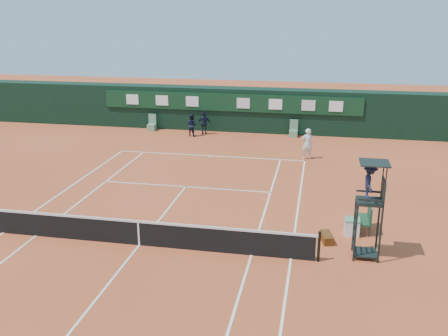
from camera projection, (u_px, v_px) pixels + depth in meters
The scene contains 14 objects.
ground at pixel (139, 245), 18.13m from camera, with size 90.00×90.00×0.00m, color #C4562E.
court_lines at pixel (139, 245), 18.13m from camera, with size 11.05×23.85×0.01m.
tennis_net at pixel (139, 232), 17.98m from camera, with size 12.90×0.10×1.10m.
back_wall at pixel (231, 109), 35.21m from camera, with size 40.00×1.65×3.00m.
linesman_chair_left at pixel (152, 126), 35.40m from camera, with size 0.55×0.50×1.15m.
linesman_chair_right at pixel (293, 132), 33.57m from camera, with size 0.55×0.50×1.15m.
umpire_chair at pixel (370, 190), 16.56m from camera, with size 0.96×0.95×3.42m.
player_bench at pixel (366, 216), 19.14m from camera, with size 0.55×1.20×1.10m.
tennis_bag at pixel (327, 238), 18.38m from camera, with size 0.36×0.82×0.31m, color black.
cooler at pixel (352, 227), 18.88m from camera, with size 0.57×0.57×0.65m.
tennis_ball at pixel (279, 172), 26.28m from camera, with size 0.06×0.06×0.06m, color #B1CA2F.
player at pixel (307, 144), 28.42m from camera, with size 0.65×0.43×1.78m, color white.
ball_kid_left at pixel (192, 125), 33.67m from camera, with size 0.74×0.57×1.52m, color black.
ball_kid_right at pixel (204, 123), 34.14m from camera, with size 0.91×0.38×1.55m, color black.
Camera 1 is at (6.17, -15.54, 8.15)m, focal length 40.00 mm.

